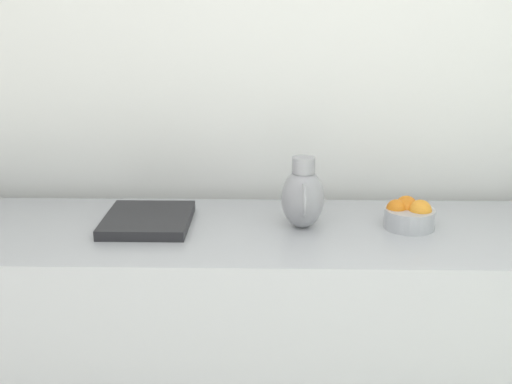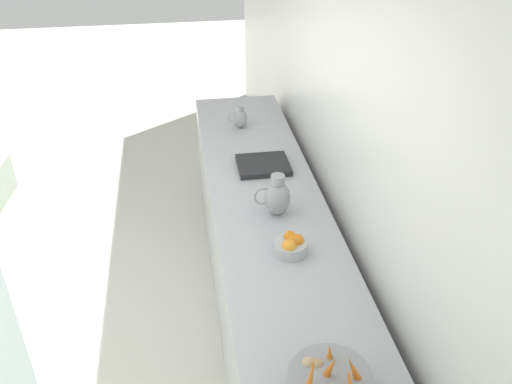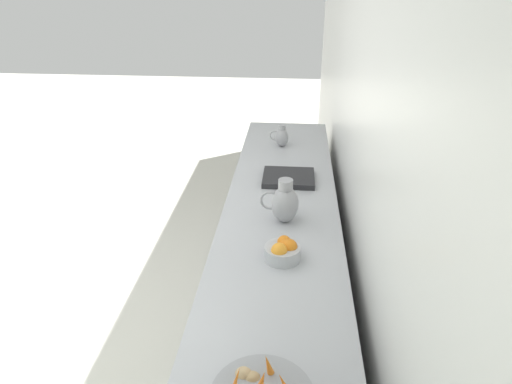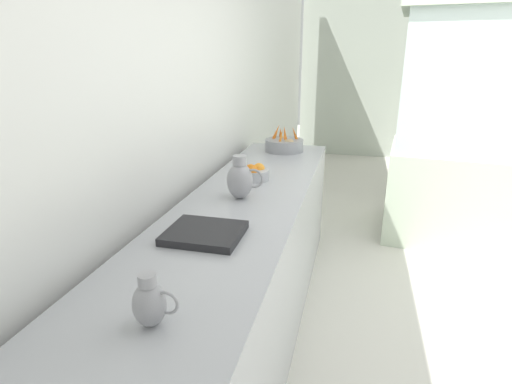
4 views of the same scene
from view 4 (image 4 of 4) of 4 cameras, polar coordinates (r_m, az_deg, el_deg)
The scene contains 10 objects.
ground_plane at distance 2.98m, azimuth 30.26°, elevation -19.05°, with size 15.97×15.97×0.00m, color beige.
tile_wall_left at distance 2.73m, azimuth -8.98°, elevation 14.24°, with size 0.10×8.98×3.00m, color white.
prep_counter at distance 2.45m, azimuth -2.37°, elevation -11.98°, with size 0.68×3.33×0.91m, color #ADAFB5.
vegetable_colander at distance 3.53m, azimuth 3.96°, elevation 6.64°, with size 0.33×0.33×0.23m.
orange_bowl at distance 2.70m, azimuth -0.15°, elevation 2.73°, with size 0.18×0.18×0.11m.
metal_pitcher_tall at distance 2.34m, azimuth -2.22°, elevation 1.79°, with size 0.21×0.15×0.25m.
metal_pitcher_short at distance 1.32m, azimuth -14.63°, elevation -14.76°, with size 0.15×0.10×0.18m.
counter_sink_basin at distance 1.89m, azimuth -7.21°, elevation -5.72°, with size 0.34×0.30×0.04m, color #232326.
glass_block_booth at distance 4.27m, azimuth 29.12°, elevation 7.67°, with size 1.70×1.26×2.14m.
support_column at distance 5.79m, azimuth 27.24°, elevation 14.76°, with size 0.34×0.34×3.00m, color #9E9B93.
Camera 4 is at (-0.90, -2.28, 1.71)m, focal length 28.55 mm.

